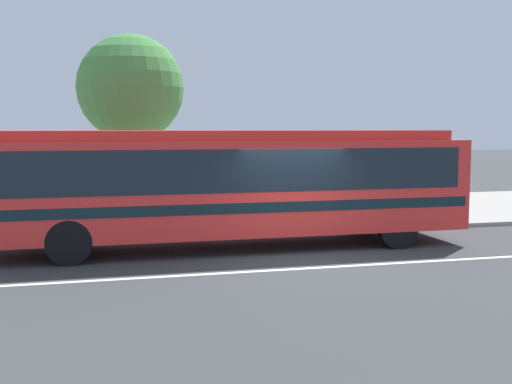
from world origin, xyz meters
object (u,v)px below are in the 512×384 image
(street_tree_near_stop, at_px, (131,89))
(pedestrian_walking_along_curb, at_px, (71,198))
(transit_bus, at_px, (230,180))
(bus_stop_sign, at_px, (324,171))
(pedestrian_waiting_near_sign, at_px, (248,191))

(street_tree_near_stop, bearing_deg, pedestrian_walking_along_curb, -131.24)
(transit_bus, height_order, bus_stop_sign, transit_bus)
(pedestrian_waiting_near_sign, height_order, bus_stop_sign, bus_stop_sign)
(transit_bus, height_order, street_tree_near_stop, street_tree_near_stop)
(transit_bus, relative_size, bus_stop_sign, 4.73)
(pedestrian_waiting_near_sign, xyz_separation_m, pedestrian_walking_along_curb, (-5.06, -0.44, -0.00))
(pedestrian_waiting_near_sign, relative_size, pedestrian_walking_along_curb, 1.00)
(pedestrian_waiting_near_sign, distance_m, bus_stop_sign, 2.34)
(transit_bus, distance_m, pedestrian_waiting_near_sign, 3.26)
(bus_stop_sign, xyz_separation_m, street_tree_near_stop, (-5.37, 2.43, 2.44))
(transit_bus, bearing_deg, bus_stop_sign, 33.31)
(pedestrian_walking_along_curb, bearing_deg, bus_stop_sign, -3.30)
(pedestrian_waiting_near_sign, bearing_deg, street_tree_near_stop, 154.34)
(transit_bus, distance_m, street_tree_near_stop, 5.61)
(transit_bus, xyz_separation_m, street_tree_near_stop, (-2.13, 4.56, 2.47))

